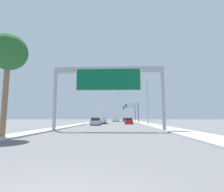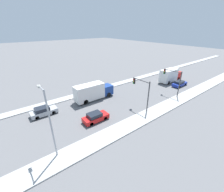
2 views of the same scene
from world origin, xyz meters
name	(u,v)px [view 1 (image 1 of 2)]	position (x,y,z in m)	size (l,w,h in m)	color
sidewalk_right	(138,122)	(7.75, 60.00, 0.07)	(3.00, 120.00, 0.15)	#A7A7A7
median_strip_left	(95,122)	(-7.25, 60.00, 0.07)	(2.00, 120.00, 0.15)	#A7A7A7
sign_gantry	(108,79)	(0.00, 17.88, 6.08)	(13.32, 0.73, 7.58)	#9EA0A5
car_near_center	(96,122)	(-3.50, 33.18, 0.71)	(1.83, 4.34, 1.51)	#A5A8AD
car_near_left	(125,120)	(3.50, 64.51, 0.66)	(1.72, 4.49, 1.39)	navy
car_far_right	(129,121)	(3.50, 39.27, 0.69)	(1.81, 4.20, 1.47)	red
truck_box_primary	(116,117)	(0.00, 65.38, 1.79)	(2.41, 7.17, 3.55)	red
truck_box_secondary	(101,117)	(-3.50, 43.10, 1.74)	(2.32, 8.43, 3.44)	navy
traffic_light_near_intersection	(134,109)	(5.49, 48.00, 3.86)	(3.90, 0.32, 5.74)	#3D3D3F
traffic_light_mid_block	(131,111)	(5.32, 58.00, 3.85)	(4.34, 0.32, 5.67)	#3D3D3F
palm_tree_foreground	(8,54)	(-7.52, 10.45, 6.59)	(2.90, 2.90, 8.19)	brown
street_lamp_right	(146,100)	(6.60, 31.79, 4.99)	(2.20, 0.28, 8.53)	#9EA0A5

